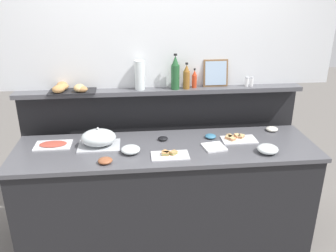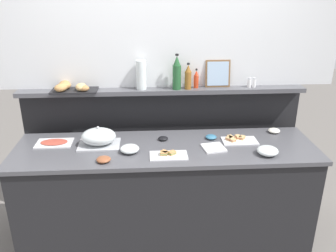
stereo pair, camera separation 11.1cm
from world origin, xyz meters
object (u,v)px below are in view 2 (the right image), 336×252
at_px(cold_cuts_platter, 54,143).
at_px(condiment_bowl_cream, 274,131).
at_px(sandwich_platter_front, 168,155).
at_px(glass_bowl_large, 268,151).
at_px(condiment_bowl_dark, 163,138).
at_px(vinegar_bottle_amber, 188,77).
at_px(serving_cloche, 99,137).
at_px(salt_shaker, 249,83).
at_px(bread_basket, 71,87).
at_px(pepper_shaker, 254,83).
at_px(sandwich_platter_side, 238,140).
at_px(condiment_bowl_red, 104,159).
at_px(napkin_stack, 214,148).
at_px(water_carafe, 141,75).
at_px(condiment_bowl_teal, 211,137).
at_px(hot_sauce_bottle, 196,80).
at_px(glass_bowl_medium, 130,149).
at_px(framed_picture, 218,74).
at_px(wine_bottle_green, 177,73).

distance_m(cold_cuts_platter, condiment_bowl_cream, 1.93).
distance_m(sandwich_platter_front, glass_bowl_large, 0.78).
xyz_separation_m(condiment_bowl_dark, condiment_bowl_cream, (1.01, 0.10, 0.00)).
xyz_separation_m(condiment_bowl_dark, vinegar_bottle_amber, (0.24, 0.29, 0.46)).
xyz_separation_m(serving_cloche, salt_shaker, (1.34, 0.39, 0.34)).
bearing_deg(glass_bowl_large, bread_basket, 159.04).
xyz_separation_m(condiment_bowl_cream, pepper_shaker, (-0.16, 0.21, 0.39)).
bearing_deg(sandwich_platter_side, salt_shaker, 65.51).
distance_m(serving_cloche, salt_shaker, 1.43).
relative_size(serving_cloche, condiment_bowl_red, 3.11).
distance_m(napkin_stack, water_carafe, 0.91).
height_order(glass_bowl_large, condiment_bowl_teal, glass_bowl_large).
xyz_separation_m(hot_sauce_bottle, bread_basket, (-1.11, -0.04, -0.04)).
height_order(sandwich_platter_front, bread_basket, bread_basket).
bearing_deg(sandwich_platter_side, condiment_bowl_cream, 23.69).
relative_size(serving_cloche, condiment_bowl_teal, 3.55).
distance_m(hot_sauce_bottle, bread_basket, 1.11).
relative_size(glass_bowl_medium, condiment_bowl_teal, 1.59).
bearing_deg(water_carafe, bread_basket, -177.43).
xyz_separation_m(cold_cuts_platter, condiment_bowl_dark, (0.92, 0.02, 0.01)).
xyz_separation_m(sandwich_platter_side, glass_bowl_large, (0.17, -0.27, 0.02)).
height_order(sandwich_platter_front, glass_bowl_medium, glass_bowl_medium).
relative_size(napkin_stack, hot_sauce_bottle, 0.97).
bearing_deg(vinegar_bottle_amber, water_carafe, 177.32).
bearing_deg(pepper_shaker, condiment_bowl_teal, -144.25).
bearing_deg(condiment_bowl_dark, hot_sauce_bottle, 45.57).
distance_m(condiment_bowl_red, pepper_shaker, 1.53).
xyz_separation_m(condiment_bowl_dark, salt_shaker, (0.80, 0.31, 0.39)).
bearing_deg(condiment_bowl_dark, salt_shaker, 21.17).
xyz_separation_m(glass_bowl_medium, hot_sauce_bottle, (0.59, 0.54, 0.42)).
xyz_separation_m(condiment_bowl_cream, salt_shaker, (-0.20, 0.21, 0.39)).
bearing_deg(condiment_bowl_cream, water_carafe, 169.87).
height_order(cold_cuts_platter, salt_shaker, salt_shaker).
height_order(serving_cloche, vinegar_bottle_amber, vinegar_bottle_amber).
bearing_deg(condiment_bowl_cream, pepper_shaker, 126.68).
relative_size(sandwich_platter_side, glass_bowl_medium, 1.94).
distance_m(serving_cloche, hot_sauce_bottle, 1.01).
relative_size(condiment_bowl_teal, framed_picture, 0.39).
relative_size(sandwich_platter_front, salt_shaker, 3.37).
distance_m(glass_bowl_medium, condiment_bowl_cream, 1.32).
xyz_separation_m(wine_bottle_green, salt_shaker, (0.67, 0.02, -0.10)).
bearing_deg(bread_basket, glass_bowl_medium, -44.28).
distance_m(vinegar_bottle_amber, hot_sauce_bottle, 0.09).
bearing_deg(water_carafe, glass_bowl_medium, -100.72).
xyz_separation_m(cold_cuts_platter, wine_bottle_green, (1.05, 0.31, 0.50)).
bearing_deg(vinegar_bottle_amber, glass_bowl_medium, -135.23).
distance_m(sandwich_platter_front, condiment_bowl_teal, 0.50).
bearing_deg(pepper_shaker, vinegar_bottle_amber, -178.17).
height_order(condiment_bowl_dark, hot_sauce_bottle, hot_sauce_bottle).
xyz_separation_m(glass_bowl_large, wine_bottle_green, (-0.66, 0.62, 0.48)).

